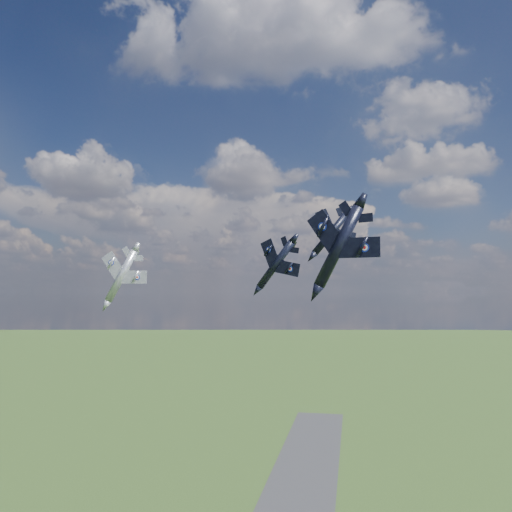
% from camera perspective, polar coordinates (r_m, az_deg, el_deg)
% --- Properties ---
extents(jet_lead_navy, '(12.62, 15.15, 8.01)m').
position_cam_1_polar(jet_lead_navy, '(82.68, 2.27, -0.97)').
color(jet_lead_navy, black).
extents(jet_right_navy, '(15.45, 18.58, 8.41)m').
position_cam_1_polar(jet_right_navy, '(67.27, 9.43, 1.09)').
color(jet_right_navy, black).
extents(jet_high_navy, '(11.88, 15.07, 8.22)m').
position_cam_1_polar(jet_high_navy, '(93.10, 8.59, 2.63)').
color(jet_high_navy, black).
extents(jet_left_silver, '(12.61, 16.84, 8.54)m').
position_cam_1_polar(jet_left_silver, '(107.99, -15.14, -2.20)').
color(jet_left_silver, '#92959B').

